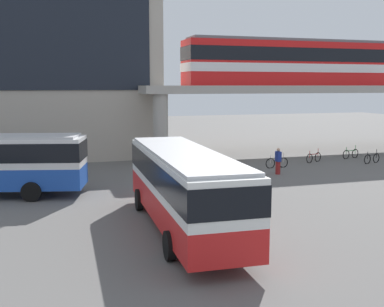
{
  "coord_description": "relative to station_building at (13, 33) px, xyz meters",
  "views": [
    {
      "loc": [
        -5.5,
        -17.43,
        5.77
      ],
      "look_at": [
        1.79,
        6.29,
        2.2
      ],
      "focal_mm": 44.35,
      "sensor_mm": 36.0,
      "label": 1
    }
  ],
  "objects": [
    {
      "name": "bicycle_black",
      "position": [
        25.52,
        -13.45,
        -9.69
      ],
      "size": [
        1.74,
        0.56,
        1.04
      ],
      "color": "black",
      "rests_on": "ground_plane"
    },
    {
      "name": "bicycle_silver",
      "position": [
        17.81,
        -13.13,
        -9.69
      ],
      "size": [
        1.79,
        0.16,
        1.04
      ],
      "color": "black",
      "rests_on": "ground_plane"
    },
    {
      "name": "bicycle_red",
      "position": [
        21.62,
        -11.74,
        -9.69
      ],
      "size": [
        1.67,
        0.75,
        1.04
      ],
      "color": "black",
      "rests_on": "ground_plane"
    },
    {
      "name": "ground_plane",
      "position": [
        7.87,
        -15.5,
        -10.05
      ],
      "size": [
        120.0,
        120.0,
        0.0
      ],
      "primitive_type": "plane",
      "color": "#605E5B"
    },
    {
      "name": "bicycle_green",
      "position": [
        25.5,
        -10.88,
        -9.69
      ],
      "size": [
        1.75,
        0.49,
        1.04
      ],
      "color": "black",
      "rests_on": "ground_plane"
    },
    {
      "name": "bus_main",
      "position": [
        7.46,
        -25.21,
        -8.06
      ],
      "size": [
        3.05,
        11.12,
        3.22
      ],
      "color": "red",
      "rests_on": "ground_plane"
    },
    {
      "name": "train",
      "position": [
        22.76,
        -6.41,
        -2.32
      ],
      "size": [
        19.44,
        2.96,
        3.84
      ],
      "color": "red",
      "rests_on": "elevated_platform"
    },
    {
      "name": "pedestrian_by_bike_rack",
      "position": [
        16.75,
        -15.35,
        -9.24
      ],
      "size": [
        0.32,
        0.42,
        1.73
      ],
      "color": "maroon",
      "rests_on": "ground_plane"
    },
    {
      "name": "station_building",
      "position": [
        0.0,
        0.0,
        0.0
      ],
      "size": [
        22.35,
        13.88,
        20.1
      ],
      "color": "#B2A899",
      "rests_on": "ground_plane"
    },
    {
      "name": "elevated_platform",
      "position": [
        23.92,
        -6.41,
        -5.06
      ],
      "size": [
        29.58,
        7.21,
        5.76
      ],
      "color": "#ADA89E",
      "rests_on": "ground_plane"
    }
  ]
}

